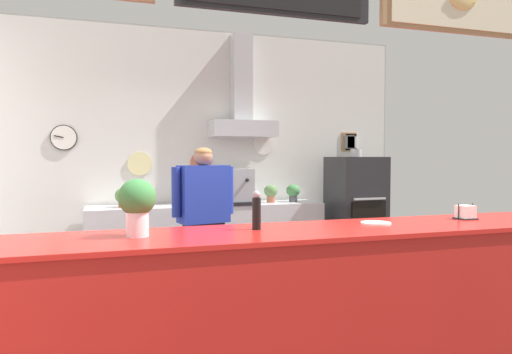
{
  "coord_description": "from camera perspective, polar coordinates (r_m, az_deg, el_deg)",
  "views": [
    {
      "loc": [
        -1.16,
        -3.1,
        1.5
      ],
      "look_at": [
        0.12,
        0.88,
        1.32
      ],
      "focal_mm": 32.78,
      "sensor_mm": 36.0,
      "label": 1
    }
  ],
  "objects": [
    {
      "name": "potted_rosemary",
      "position": [
        5.47,
        -15.79,
        -2.33
      ],
      "size": [
        0.21,
        0.21,
        0.22
      ],
      "color": "#9E563D",
      "rests_on": "back_prep_counter"
    },
    {
      "name": "potted_basil",
      "position": [
        5.94,
        4.56,
        -1.8
      ],
      "size": [
        0.18,
        0.18,
        0.22
      ],
      "color": "#4C4C51",
      "rests_on": "back_prep_counter"
    },
    {
      "name": "condiment_plate",
      "position": [
        3.45,
        14.42,
        -5.46
      ],
      "size": [
        0.21,
        0.21,
        0.01
      ],
      "color": "white",
      "rests_on": "service_counter"
    },
    {
      "name": "napkin_holder",
      "position": [
        3.95,
        24.19,
        -4.0
      ],
      "size": [
        0.14,
        0.13,
        0.12
      ],
      "color": "#262628",
      "rests_on": "service_counter"
    },
    {
      "name": "potted_oregano",
      "position": [
        5.83,
        1.81,
        -1.86
      ],
      "size": [
        0.17,
        0.17,
        0.22
      ],
      "color": "#9E563D",
      "rests_on": "back_prep_counter"
    },
    {
      "name": "pizza_oven",
      "position": [
        6.08,
        12.05,
        -4.67
      ],
      "size": [
        0.61,
        0.65,
        1.61
      ],
      "color": "#232326",
      "rests_on": "ground_plane"
    },
    {
      "name": "back_prep_counter",
      "position": [
        5.7,
        -5.83,
        -8.09
      ],
      "size": [
        2.8,
        0.58,
        0.94
      ],
      "color": "silver",
      "rests_on": "ground_plane"
    },
    {
      "name": "service_counter",
      "position": [
        3.21,
        4.45,
        -15.53
      ],
      "size": [
        4.75,
        0.74,
        1.02
      ],
      "color": "red",
      "rests_on": "ground_plane"
    },
    {
      "name": "espresso_machine",
      "position": [
        5.65,
        -3.13,
        -1.19
      ],
      "size": [
        0.5,
        0.47,
        0.43
      ],
      "color": "#A3A5AD",
      "rests_on": "back_prep_counter"
    },
    {
      "name": "back_wall_assembly",
      "position": [
        5.83,
        -6.11,
        3.88
      ],
      "size": [
        5.3,
        2.88,
        3.1
      ],
      "color": "gray",
      "rests_on": "ground_plane"
    },
    {
      "name": "shop_worker",
      "position": [
        4.29,
        -6.41,
        -6.42
      ],
      "size": [
        0.59,
        0.31,
        1.59
      ],
      "rotation": [
        0.0,
        0.0,
        3.36
      ],
      "color": "#232328",
      "rests_on": "ground_plane"
    },
    {
      "name": "pepper_grinder",
      "position": [
        3.07,
        0.06,
        -4.12
      ],
      "size": [
        0.06,
        0.06,
        0.26
      ],
      "color": "black",
      "rests_on": "service_counter"
    },
    {
      "name": "basil_vase",
      "position": [
        2.88,
        -14.3,
        -3.25
      ],
      "size": [
        0.22,
        0.22,
        0.35
      ],
      "color": "silver",
      "rests_on": "service_counter"
    }
  ]
}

